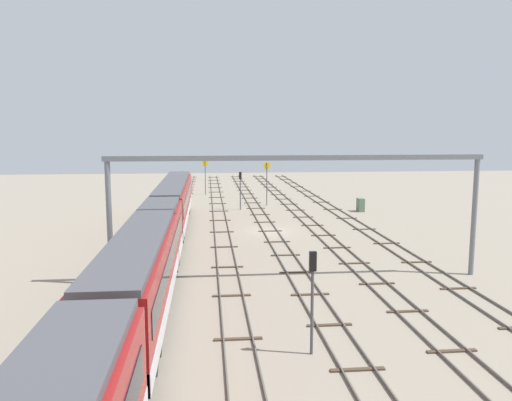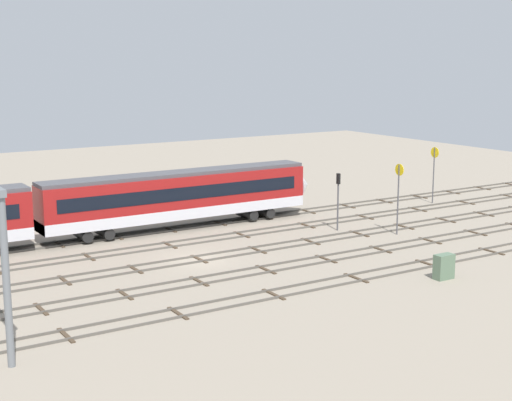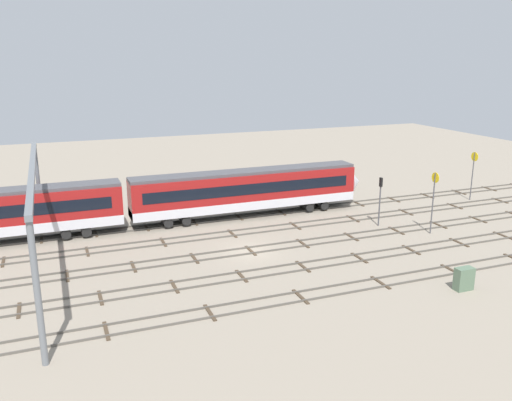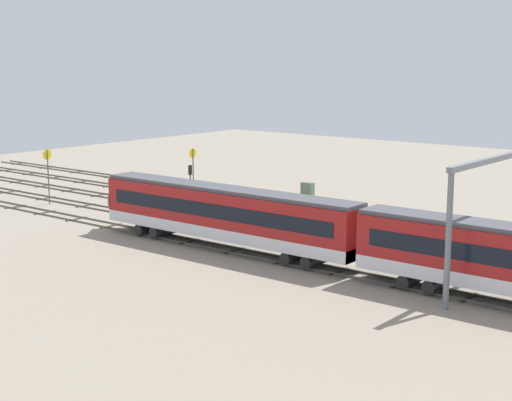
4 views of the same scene
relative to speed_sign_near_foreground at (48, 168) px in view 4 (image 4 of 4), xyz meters
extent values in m
plane|color=gray|center=(-30.12, -6.62, -3.77)|extent=(141.43, 141.43, 0.00)
cube|color=#59544C|center=(-30.12, -17.18, -3.69)|extent=(125.43, 0.07, 0.16)
cube|color=#59544C|center=(-30.12, -15.74, -3.69)|extent=(125.43, 0.07, 0.16)
cube|color=#473828|center=(-36.72, -16.46, -3.73)|extent=(0.24, 2.40, 0.08)
cube|color=#473828|center=(-30.12, -16.46, -3.73)|extent=(0.24, 2.40, 0.08)
cube|color=#473828|center=(-23.52, -16.46, -3.73)|extent=(0.24, 2.40, 0.08)
cube|color=#473828|center=(-16.92, -16.46, -3.73)|extent=(0.24, 2.40, 0.08)
cube|color=#473828|center=(-10.32, -16.46, -3.73)|extent=(0.24, 2.40, 0.08)
cube|color=#473828|center=(-3.71, -16.46, -3.73)|extent=(0.24, 2.40, 0.08)
cube|color=#473828|center=(2.89, -16.46, -3.73)|extent=(0.24, 2.40, 0.08)
cube|color=#473828|center=(9.49, -16.46, -3.73)|extent=(0.24, 2.40, 0.08)
cube|color=#473828|center=(16.09, -16.46, -3.73)|extent=(0.24, 2.40, 0.08)
cube|color=#473828|center=(22.69, -16.46, -3.73)|extent=(0.24, 2.40, 0.08)
cube|color=#473828|center=(29.29, -16.46, -3.73)|extent=(0.24, 2.40, 0.08)
cube|color=#59544C|center=(-30.12, -12.26, -3.69)|extent=(125.43, 0.07, 0.16)
cube|color=#59544C|center=(-30.12, -10.82, -3.69)|extent=(125.43, 0.07, 0.16)
cube|color=#473828|center=(-43.19, -11.54, -3.73)|extent=(0.24, 2.40, 0.08)
cube|color=#473828|center=(-37.96, -11.54, -3.73)|extent=(0.24, 2.40, 0.08)
cube|color=#473828|center=(-32.73, -11.54, -3.73)|extent=(0.24, 2.40, 0.08)
cube|color=#473828|center=(-27.51, -11.54, -3.73)|extent=(0.24, 2.40, 0.08)
cube|color=#473828|center=(-22.28, -11.54, -3.73)|extent=(0.24, 2.40, 0.08)
cube|color=#473828|center=(-17.06, -11.54, -3.73)|extent=(0.24, 2.40, 0.08)
cube|color=#473828|center=(-11.83, -11.54, -3.73)|extent=(0.24, 2.40, 0.08)
cube|color=#473828|center=(-6.60, -11.54, -3.73)|extent=(0.24, 2.40, 0.08)
cube|color=#473828|center=(-1.38, -11.54, -3.73)|extent=(0.24, 2.40, 0.08)
cube|color=#473828|center=(3.85, -11.54, -3.73)|extent=(0.24, 2.40, 0.08)
cube|color=#473828|center=(9.08, -11.54, -3.73)|extent=(0.24, 2.40, 0.08)
cube|color=#473828|center=(14.30, -11.54, -3.73)|extent=(0.24, 2.40, 0.08)
cube|color=#473828|center=(19.53, -11.54, -3.73)|extent=(0.24, 2.40, 0.08)
cube|color=#473828|center=(24.75, -11.54, -3.73)|extent=(0.24, 2.40, 0.08)
cube|color=#59544C|center=(-30.12, -7.34, -3.69)|extent=(125.43, 0.07, 0.16)
cube|color=#59544C|center=(-30.12, -5.90, -3.69)|extent=(125.43, 0.07, 0.16)
cube|color=#473828|center=(-45.17, -6.62, -3.73)|extent=(0.24, 2.40, 0.08)
cube|color=#473828|center=(-40.16, -6.62, -3.73)|extent=(0.24, 2.40, 0.08)
cube|color=#473828|center=(-35.14, -6.62, -3.73)|extent=(0.24, 2.40, 0.08)
cube|color=#473828|center=(-30.12, -6.62, -3.73)|extent=(0.24, 2.40, 0.08)
cube|color=#473828|center=(-25.10, -6.62, -3.73)|extent=(0.24, 2.40, 0.08)
cube|color=#473828|center=(-20.09, -6.62, -3.73)|extent=(0.24, 2.40, 0.08)
cube|color=#473828|center=(-15.07, -6.62, -3.73)|extent=(0.24, 2.40, 0.08)
cube|color=#473828|center=(-10.05, -6.62, -3.73)|extent=(0.24, 2.40, 0.08)
cube|color=#473828|center=(-5.04, -6.62, -3.73)|extent=(0.24, 2.40, 0.08)
cube|color=#473828|center=(-0.02, -6.62, -3.73)|extent=(0.24, 2.40, 0.08)
cube|color=#473828|center=(5.00, -6.62, -3.73)|extent=(0.24, 2.40, 0.08)
cube|color=#473828|center=(10.02, -6.62, -3.73)|extent=(0.24, 2.40, 0.08)
cube|color=#473828|center=(15.03, -6.62, -3.73)|extent=(0.24, 2.40, 0.08)
cube|color=#59544C|center=(-30.12, -2.42, -3.69)|extent=(125.43, 0.07, 0.16)
cube|color=#59544C|center=(-30.12, -0.98, -3.69)|extent=(125.43, 0.07, 0.16)
cube|color=#473828|center=(-43.32, -1.70, -3.73)|extent=(0.24, 2.40, 0.08)
cube|color=#473828|center=(-36.72, -1.70, -3.73)|extent=(0.24, 2.40, 0.08)
cube|color=#473828|center=(-30.12, -1.70, -3.73)|extent=(0.24, 2.40, 0.08)
cube|color=#473828|center=(-23.52, -1.70, -3.73)|extent=(0.24, 2.40, 0.08)
cube|color=#473828|center=(-16.92, -1.70, -3.73)|extent=(0.24, 2.40, 0.08)
cube|color=#473828|center=(-10.32, -1.70, -3.73)|extent=(0.24, 2.40, 0.08)
cube|color=#473828|center=(-3.71, -1.70, -3.73)|extent=(0.24, 2.40, 0.08)
cube|color=#473828|center=(2.89, -1.70, -3.73)|extent=(0.24, 2.40, 0.08)
cube|color=#473828|center=(9.49, -1.70, -3.73)|extent=(0.24, 2.40, 0.08)
cube|color=#59544C|center=(-30.12, 2.50, -3.69)|extent=(125.43, 0.07, 0.16)
cube|color=#59544C|center=(-30.12, 3.94, -3.69)|extent=(125.43, 0.07, 0.16)
cube|color=#473828|center=(-47.01, 3.22, -3.73)|extent=(0.24, 2.40, 0.08)
cube|color=#473828|center=(-42.18, 3.22, -3.73)|extent=(0.24, 2.40, 0.08)
cube|color=#473828|center=(-37.36, 3.22, -3.73)|extent=(0.24, 2.40, 0.08)
cube|color=#473828|center=(-32.53, 3.22, -3.73)|extent=(0.24, 2.40, 0.08)
cube|color=#473828|center=(-27.71, 3.22, -3.73)|extent=(0.24, 2.40, 0.08)
cube|color=#473828|center=(-22.89, 3.22, -3.73)|extent=(0.24, 2.40, 0.08)
cube|color=#473828|center=(-18.06, 3.22, -3.73)|extent=(0.24, 2.40, 0.08)
cube|color=#473828|center=(-13.24, 3.22, -3.73)|extent=(0.24, 2.40, 0.08)
cube|color=#473828|center=(-8.41, 3.22, -3.73)|extent=(0.24, 2.40, 0.08)
cube|color=#473828|center=(-3.59, 3.22, -3.73)|extent=(0.24, 2.40, 0.08)
cube|color=#473828|center=(1.24, 3.22, -3.73)|extent=(0.24, 2.40, 0.08)
cube|color=maroon|center=(-26.84, 3.22, -0.91)|extent=(24.00, 2.90, 3.60)
cube|color=silver|center=(-26.84, 3.22, -2.26)|extent=(24.00, 2.94, 0.90)
cube|color=#4C4C51|center=(-26.84, 3.22, 1.04)|extent=(24.00, 2.50, 0.30)
cube|color=black|center=(-26.84, 1.76, -0.48)|extent=(22.00, 0.04, 1.10)
cube|color=black|center=(-26.84, 4.68, -0.48)|extent=(22.00, 0.04, 1.10)
cylinder|color=black|center=(-35.42, 3.22, -3.16)|extent=(0.90, 2.70, 0.90)
cylinder|color=black|center=(-33.62, 3.22, -3.16)|extent=(0.90, 2.70, 0.90)
cylinder|color=black|center=(-20.06, 3.22, -3.16)|extent=(0.90, 2.70, 0.90)
cylinder|color=black|center=(-18.26, 3.22, -3.16)|extent=(0.90, 2.70, 0.90)
cylinder|color=black|center=(-44.86, 3.22, -3.16)|extent=(0.90, 2.70, 0.90)
cylinder|color=black|center=(-43.06, 3.22, -3.16)|extent=(0.90, 2.70, 0.90)
cone|color=silver|center=(-14.04, 3.22, -1.09)|extent=(1.60, 3.24, 3.24)
cylinder|color=slate|center=(-46.82, 6.15, 0.35)|extent=(0.36, 0.36, 8.24)
cylinder|color=#4C4C51|center=(-0.02, 0.00, -0.97)|extent=(0.12, 0.12, 5.61)
cylinder|color=yellow|center=(0.02, 0.00, 1.36)|extent=(0.05, 1.06, 1.06)
cube|color=black|center=(0.05, 0.00, 1.36)|extent=(0.02, 0.48, 0.12)
cylinder|color=#4C4C51|center=(-12.48, -8.36, -0.84)|extent=(0.12, 0.12, 5.87)
cylinder|color=yellow|center=(-12.44, -8.36, 1.66)|extent=(0.05, 0.97, 0.97)
cube|color=black|center=(-12.41, -8.36, 1.66)|extent=(0.02, 0.44, 0.12)
cylinder|color=#4C4C51|center=(-15.73, -4.53, -1.77)|extent=(0.14, 0.14, 4.00)
cube|color=black|center=(-15.73, -4.53, 0.68)|extent=(0.20, 0.32, 0.90)
sphere|color=red|center=(-15.62, -4.53, 0.88)|extent=(0.20, 0.20, 0.20)
sphere|color=#262626|center=(-15.62, -4.53, 0.48)|extent=(0.20, 0.20, 0.20)
cube|color=#597259|center=(-18.65, -19.59, -2.93)|extent=(1.35, 0.73, 1.68)
cube|color=#333333|center=(-17.96, -19.59, -2.68)|extent=(0.02, 0.51, 0.24)
camera|label=1|loc=(-80.17, -0.28, 6.50)|focal=35.40mm
camera|label=2|loc=(-55.12, -54.09, 10.82)|focal=53.29mm
camera|label=3|loc=(-45.48, -47.16, 12.49)|focal=37.39mm
camera|label=4|loc=(-65.95, 47.96, 11.00)|focal=54.63mm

